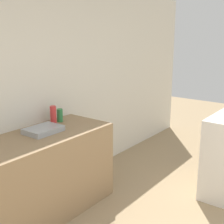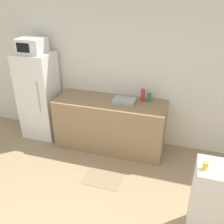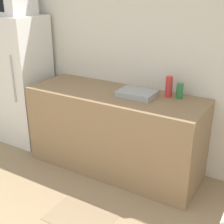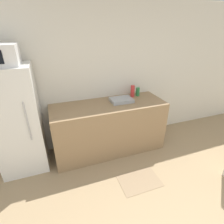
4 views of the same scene
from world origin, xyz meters
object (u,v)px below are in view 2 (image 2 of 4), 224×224
bottle_tall (143,95)px  jar (205,165)px  bottle_short (149,97)px  microwave (32,45)px  refrigerator (39,96)px

bottle_tall → jar: 2.01m
bottle_short → jar: size_ratio=1.90×
microwave → jar: bearing=-27.5°
refrigerator → microwave: (-0.00, -0.00, 0.98)m
bottle_tall → refrigerator: bearing=-175.1°
bottle_short → bottle_tall: bearing=-174.9°
bottle_tall → bottle_short: bearing=5.1°
microwave → jar: size_ratio=5.31×
bottle_tall → bottle_short: (0.12, 0.01, -0.03)m
bottle_tall → jar: (1.01, -1.74, 0.01)m
microwave → bottle_tall: microwave is taller
refrigerator → microwave: bearing=-105.8°
refrigerator → jar: refrigerator is taller
microwave → refrigerator: bearing=74.2°
jar → bottle_short: bearing=116.9°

